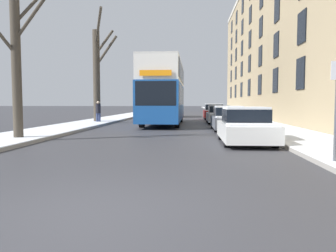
# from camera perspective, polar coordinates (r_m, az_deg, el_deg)

# --- Properties ---
(ground_plane) EXTENTS (320.00, 320.00, 0.00)m
(ground_plane) POSITION_cam_1_polar(r_m,az_deg,el_deg) (4.98, -13.34, -14.28)
(ground_plane) COLOR #38383D
(sidewalk_left) EXTENTS (3.02, 130.00, 0.16)m
(sidewalk_left) POSITION_cam_1_polar(r_m,az_deg,el_deg) (58.01, -3.16, 2.57)
(sidewalk_left) COLOR gray
(sidewalk_left) RESTS_ON ground
(sidewalk_right) EXTENTS (3.02, 130.00, 0.16)m
(sidewalk_right) POSITION_cam_1_polar(r_m,az_deg,el_deg) (57.71, 8.93, 2.52)
(sidewalk_right) COLOR gray
(sidewalk_right) RESTS_ON ground
(terrace_facade_right) EXTENTS (9.10, 51.57, 16.12)m
(terrace_facade_right) POSITION_cam_1_polar(r_m,az_deg,el_deg) (35.70, 22.28, 14.24)
(terrace_facade_right) COLOR tan
(terrace_facade_right) RESTS_ON ground
(bare_tree_left_0) EXTENTS (2.83, 2.19, 7.40)m
(bare_tree_left_0) POSITION_cam_1_polar(r_m,az_deg,el_deg) (14.76, -24.66, 10.43)
(bare_tree_left_0) COLOR #423A30
(bare_tree_left_0) RESTS_ON ground
(bare_tree_left_1) EXTENTS (2.02, 2.86, 8.12)m
(bare_tree_left_1) POSITION_cam_1_polar(r_m,az_deg,el_deg) (25.83, -12.22, 9.12)
(bare_tree_left_1) COLOR #423A30
(bare_tree_left_1) RESTS_ON ground
(double_decker_bus) EXTENTS (2.62, 10.74, 4.46)m
(double_decker_bus) POSITION_cam_1_polar(r_m,az_deg,el_deg) (23.85, -0.72, 6.34)
(double_decker_bus) COLOR #194C99
(double_decker_bus) RESTS_ON ground
(parked_car_0) EXTENTS (1.87, 4.02, 1.41)m
(parked_car_0) POSITION_cam_1_polar(r_m,az_deg,el_deg) (12.92, 13.33, -0.10)
(parked_car_0) COLOR silver
(parked_car_0) RESTS_ON ground
(parked_car_1) EXTENTS (1.77, 4.37, 1.39)m
(parked_car_1) POSITION_cam_1_polar(r_m,az_deg,el_deg) (18.96, 10.45, 1.21)
(parked_car_1) COLOR slate
(parked_car_1) RESTS_ON ground
(parked_car_2) EXTENTS (1.84, 4.58, 1.37)m
(parked_car_2) POSITION_cam_1_polar(r_m,az_deg,el_deg) (25.35, 8.91, 1.91)
(parked_car_2) COLOR #9EA3AD
(parked_car_2) RESTS_ON ground
(parked_car_3) EXTENTS (1.89, 4.44, 1.50)m
(parked_car_3) POSITION_cam_1_polar(r_m,az_deg,el_deg) (31.78, 7.98, 2.43)
(parked_car_3) COLOR maroon
(parked_car_3) RESTS_ON ground
(oncoming_van) EXTENTS (1.96, 5.07, 2.22)m
(oncoming_van) POSITION_cam_1_polar(r_m,az_deg,el_deg) (36.54, 0.32, 3.48)
(oncoming_van) COLOR #9EA3AD
(oncoming_van) RESTS_ON ground
(pedestrian_left_sidewalk) EXTENTS (0.37, 0.37, 1.70)m
(pedestrian_left_sidewalk) POSITION_cam_1_polar(r_m,az_deg,el_deg) (25.19, -12.05, 2.52)
(pedestrian_left_sidewalk) COLOR navy
(pedestrian_left_sidewalk) RESTS_ON ground
(street_sign_post) EXTENTS (0.32, 0.07, 2.57)m
(street_sign_post) POSITION_cam_1_polar(r_m,az_deg,el_deg) (8.79, 27.26, 3.07)
(street_sign_post) COLOR #4C4F54
(street_sign_post) RESTS_ON ground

